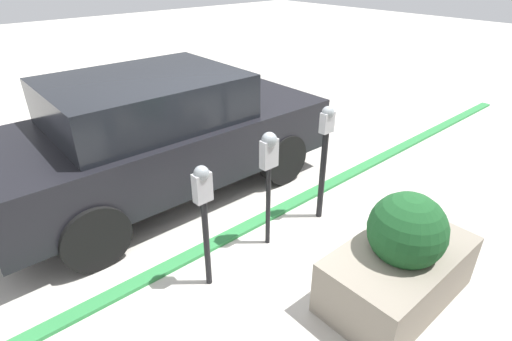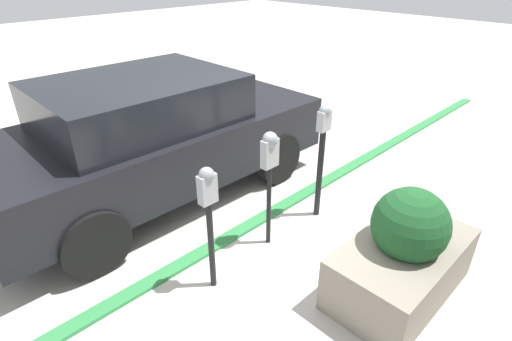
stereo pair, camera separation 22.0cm
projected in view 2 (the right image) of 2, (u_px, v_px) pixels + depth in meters
The scene contains 7 objects.
ground_plane at pixel (250, 232), 4.66m from camera, with size 40.00×40.00×0.00m, color beige.
curb_strip at pixel (246, 227), 4.70m from camera, with size 13.50×0.16×0.04m.
parking_meter_nearest at pixel (208, 205), 3.47m from camera, with size 0.16×0.14×1.29m.
parking_meter_second at pixel (270, 161), 4.01m from camera, with size 0.18×0.16×1.33m.
parking_meter_middle at pixel (322, 146), 4.54m from camera, with size 0.16×0.13×1.42m.
planter_box at pixel (403, 255), 3.64m from camera, with size 1.46×0.80×1.10m.
parked_car_front at pixel (153, 135), 5.04m from camera, with size 4.30×2.00×1.60m.
Camera 2 is at (-2.59, -2.73, 2.83)m, focal length 28.00 mm.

